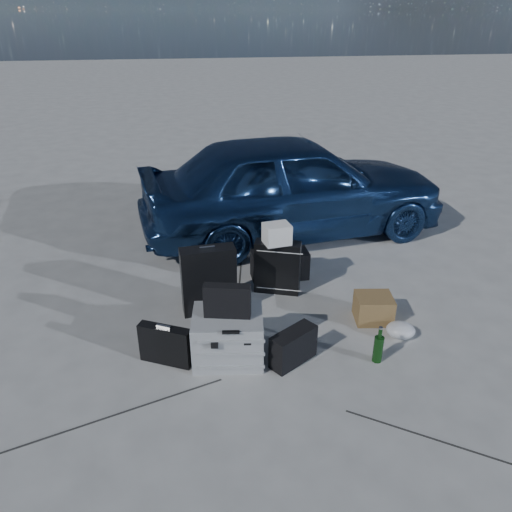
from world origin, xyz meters
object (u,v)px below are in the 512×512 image
at_px(suitcase_right, 277,267).
at_px(green_bottle, 379,345).
at_px(car, 293,185).
at_px(briefcase, 165,345).
at_px(cardboard_box, 373,308).
at_px(pelican_case, 228,337).
at_px(duffel_bag, 280,265).
at_px(suitcase_left, 209,280).

distance_m(suitcase_right, green_bottle, 1.47).
distance_m(car, briefcase, 3.11).
height_order(suitcase_right, cardboard_box, suitcase_right).
bearing_deg(pelican_case, cardboard_box, 21.30).
height_order(pelican_case, green_bottle, pelican_case).
xyz_separation_m(car, cardboard_box, (0.31, -2.22, -0.55)).
bearing_deg(car, green_bottle, 174.65).
relative_size(car, suitcase_right, 6.90).
height_order(briefcase, cardboard_box, briefcase).
xyz_separation_m(car, pelican_case, (-1.16, -2.58, -0.46)).
distance_m(car, cardboard_box, 2.31).
relative_size(car, duffel_bag, 6.27).
height_order(duffel_bag, green_bottle, green_bottle).
height_order(pelican_case, suitcase_right, suitcase_right).
xyz_separation_m(car, suitcase_right, (-0.51, -1.51, -0.39)).
distance_m(car, pelican_case, 2.87).
bearing_deg(suitcase_right, suitcase_left, -139.92).
distance_m(car, green_bottle, 2.89).
distance_m(pelican_case, duffel_bag, 1.55).
bearing_deg(duffel_bag, suitcase_left, -146.67).
distance_m(pelican_case, suitcase_left, 0.80).
xyz_separation_m(duffel_bag, green_bottle, (0.53, -1.62, 0.01)).
distance_m(briefcase, green_bottle, 1.83).
bearing_deg(green_bottle, suitcase_left, 142.52).
bearing_deg(cardboard_box, duffel_bag, 126.06).
bearing_deg(suitcase_left, suitcase_right, 15.62).
height_order(pelican_case, briefcase, pelican_case).
xyz_separation_m(pelican_case, briefcase, (-0.54, 0.02, -0.04)).
bearing_deg(car, pelican_case, 148.21).
height_order(suitcase_right, green_bottle, suitcase_right).
distance_m(suitcase_left, green_bottle, 1.73).
distance_m(pelican_case, briefcase, 0.54).
height_order(duffel_bag, cardboard_box, duffel_bag).
height_order(briefcase, green_bottle, briefcase).
xyz_separation_m(suitcase_right, duffel_bag, (0.09, 0.29, -0.13)).
bearing_deg(suitcase_left, briefcase, -124.29).
bearing_deg(duffel_bag, cardboard_box, -54.82).
bearing_deg(duffel_bag, green_bottle, -72.80).
height_order(pelican_case, cardboard_box, pelican_case).
bearing_deg(cardboard_box, briefcase, -170.39).
xyz_separation_m(pelican_case, green_bottle, (1.27, -0.26, -0.05)).
xyz_separation_m(briefcase, green_bottle, (1.81, -0.28, -0.01)).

